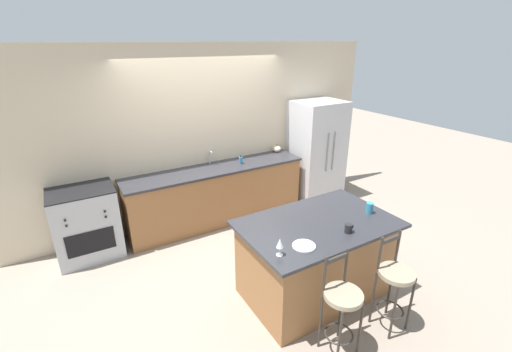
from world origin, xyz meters
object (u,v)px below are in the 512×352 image
Objects in this scene: dinner_plate at (304,246)px; pumpkin_decoration at (277,149)px; refrigerator at (316,151)px; tumbler_cup at (370,208)px; soap_bottle at (241,160)px; oven_range at (87,223)px; coffee_mug at (349,228)px; bar_stool_near at (342,304)px; bar_stool_far at (394,282)px; wine_glass at (280,244)px.

dinner_plate is 2.93m from pumpkin_decoration.
refrigerator is 2.38m from tumbler_cup.
refrigerator is 12.58× the size of soap_bottle.
oven_range is at bearing 125.76° from dinner_plate.
oven_range is 8.90× the size of coffee_mug.
bar_stool_near reaches higher than oven_range.
bar_stool_near is at bearing -99.82° from soap_bottle.
tumbler_cup is (0.96, 0.63, 0.43)m from bar_stool_near.
bar_stool_far is (-1.32, -2.81, -0.34)m from refrigerator.
coffee_mug is (0.46, 0.44, 0.42)m from bar_stool_near.
dinner_plate is at bearing -171.19° from tumbler_cup.
coffee_mug is (-1.52, -2.34, 0.08)m from refrigerator.
wine_glass is 0.82m from coffee_mug.
oven_range is 0.94× the size of bar_stool_far.
bar_stool_near is 0.77m from wine_glass.
coffee_mug is (-0.20, 0.47, 0.42)m from bar_stool_far.
oven_range is (-3.78, 0.07, -0.40)m from refrigerator.
bar_stool_far is 2.88m from soap_bottle.
dinner_plate is 1.59× the size of soap_bottle.
pumpkin_decoration is at bearing 56.82° from wine_glass.
bar_stool_near is 9.42× the size of coffee_mug.
dinner_plate is 2.42m from soap_bottle.
soap_bottle reaches higher than bar_stool_far.
pumpkin_decoration reaches higher than coffee_mug.
refrigerator reaches higher than tumbler_cup.
bar_stool_near is (-1.98, -2.78, -0.34)m from refrigerator.
dinner_plate is at bearing -103.71° from soap_bottle.
wine_glass reaches higher than pumpkin_decoration.
pumpkin_decoration reaches higher than tumbler_cup.
bar_stool_far is at bearing -86.58° from soap_bottle.
bar_stool_near is 8.13× the size of tumbler_cup.
dinner_plate is (-2.06, -2.32, 0.04)m from refrigerator.
wine_glass is at bearing -135.32° from refrigerator.
bar_stool_far reaches higher than dinner_plate.
wine_glass is at bearing 178.06° from coffee_mug.
soap_bottle is at bearing -0.84° from oven_range.
bar_stool_near is 7.27× the size of soap_bottle.
coffee_mug is at bearing -122.98° from refrigerator.
oven_range is at bearing 179.16° from soap_bottle.
dinner_plate is 1.30× the size of wine_glass.
pumpkin_decoration is at bearing 77.85° from bar_stool_far.
soap_bottle reaches higher than dinner_plate.
bar_stool_far is at bearing -49.50° from oven_range.
soap_bottle reaches higher than coffee_mug.
bar_stool_far reaches higher than coffee_mug.
refrigerator is at bearing 48.31° from dinner_plate.
bar_stool_far is at bearing -26.10° from wine_glass.
soap_bottle is (0.03, 2.37, 0.01)m from coffee_mug.
bar_stool_far is 0.84m from tumbler_cup.
bar_stool_near reaches higher than coffee_mug.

